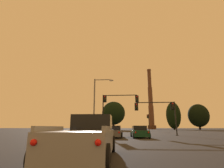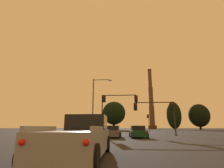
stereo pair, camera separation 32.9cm
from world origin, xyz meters
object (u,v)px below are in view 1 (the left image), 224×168
traffic_light_overhead_right (161,109)px  traffic_light_overhead_left (115,104)px  traffic_light_far_right (148,120)px  smokestack (151,105)px  pickup_truck_left_lane_third (87,138)px  street_lamp (97,100)px  sedan_center_lane_front (139,132)px  sedan_left_lane_front (114,132)px

traffic_light_overhead_right → traffic_light_overhead_left: 7.65m
traffic_light_far_right → smokestack: smokestack is taller
pickup_truck_left_lane_third → traffic_light_overhead_left: traffic_light_overhead_left is taller
smokestack → traffic_light_overhead_left: bearing=-101.5°
traffic_light_far_right → street_lamp: (-11.33, -34.67, 1.48)m
sedan_center_lane_front → traffic_light_overhead_left: (-3.56, 7.15, 4.50)m
traffic_light_far_right → street_lamp: 36.51m
traffic_light_far_right → traffic_light_overhead_right: bearing=-93.2°
smokestack → traffic_light_far_right: bearing=-98.8°
traffic_light_overhead_right → smokestack: size_ratio=0.15×
pickup_truck_left_lane_third → traffic_light_far_right: traffic_light_far_right is taller
pickup_truck_left_lane_third → smokestack: smokestack is taller
traffic_light_far_right → sedan_center_lane_front: bearing=-98.6°
pickup_truck_left_lane_third → traffic_light_far_right: bearing=78.3°
traffic_light_overhead_left → street_lamp: size_ratio=0.82×
traffic_light_overhead_left → smokestack: size_ratio=0.16×
traffic_light_overhead_right → traffic_light_overhead_left: traffic_light_overhead_left is taller
sedan_left_lane_front → traffic_light_overhead_left: size_ratio=0.70×
sedan_left_lane_front → smokestack: 102.63m
pickup_truck_left_lane_third → sedan_left_lane_front: bearing=87.6°
traffic_light_far_right → pickup_truck_left_lane_third: bearing=-99.6°
traffic_light_overhead_left → traffic_light_far_right: 31.10m
sedan_left_lane_front → traffic_light_far_right: bearing=77.0°
traffic_light_overhead_right → traffic_light_far_right: size_ratio=1.19×
sedan_center_lane_front → traffic_light_overhead_left: bearing=113.6°
sedan_left_lane_front → sedan_center_lane_front: 3.14m
traffic_light_overhead_left → traffic_light_far_right: traffic_light_overhead_left is taller
sedan_left_lane_front → traffic_light_overhead_right: traffic_light_overhead_right is taller
sedan_center_lane_front → traffic_light_overhead_right: bearing=53.2°
sedan_center_lane_front → sedan_left_lane_front: bearing=-179.4°
traffic_light_overhead_right → street_lamp: size_ratio=0.79×
traffic_light_overhead_right → traffic_light_far_right: traffic_light_far_right is taller
traffic_light_overhead_right → traffic_light_far_right: 31.12m
traffic_light_far_right → sedan_left_lane_front: bearing=-103.3°
traffic_light_overhead_left → traffic_light_far_right: bearing=72.8°
traffic_light_overhead_left → street_lamp: (-2.17, -4.99, -0.11)m
traffic_light_overhead_left → smokestack: bearing=78.5°
traffic_light_overhead_right → traffic_light_overhead_left: bearing=169.4°
traffic_light_far_right → street_lamp: size_ratio=0.66×
street_lamp → traffic_light_overhead_right: bearing=20.6°
traffic_light_overhead_left → sedan_center_lane_front: bearing=-63.5°
sedan_center_lane_front → pickup_truck_left_lane_third: bearing=-104.8°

